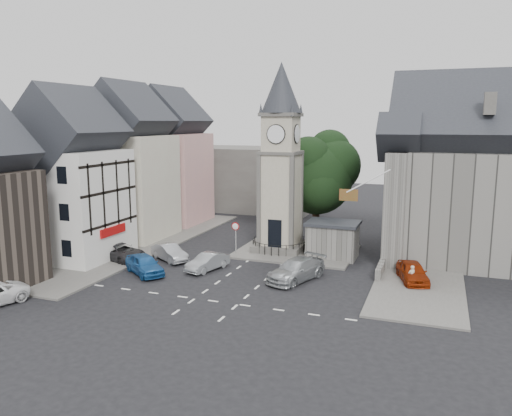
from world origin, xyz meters
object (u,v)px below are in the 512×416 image
at_px(car_west_blue, 144,264).
at_px(car_east_red, 412,272).
at_px(stone_shelter, 333,239).
at_px(pedestrian, 412,276).
at_px(clock_tower, 281,159).

distance_m(car_west_blue, car_east_red, 19.66).
height_order(stone_shelter, car_west_blue, stone_shelter).
relative_size(car_west_blue, car_east_red, 1.01).
bearing_deg(car_west_blue, car_east_red, -39.42).
relative_size(stone_shelter, car_east_red, 0.99).
bearing_deg(car_west_blue, pedestrian, -42.27).
bearing_deg(car_west_blue, stone_shelter, -16.48).
height_order(stone_shelter, car_east_red, stone_shelter).
xyz_separation_m(clock_tower, stone_shelter, (4.80, -0.49, -6.57)).
bearing_deg(stone_shelter, car_east_red, -33.89).
bearing_deg(car_east_red, pedestrian, -106.06).
bearing_deg(car_west_blue, clock_tower, -1.06).
height_order(clock_tower, car_west_blue, clock_tower).
relative_size(clock_tower, car_west_blue, 3.70).
relative_size(clock_tower, pedestrian, 10.93).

